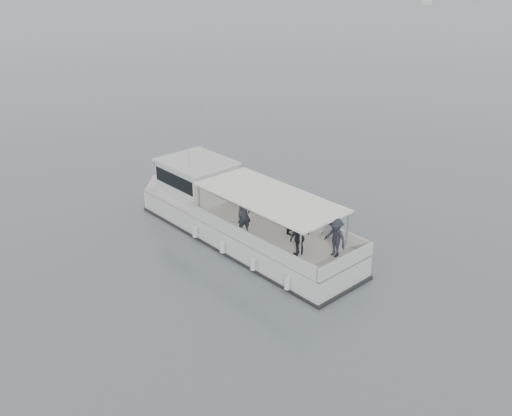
% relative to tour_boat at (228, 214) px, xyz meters
% --- Properties ---
extents(ground, '(1400.00, 1400.00, 0.00)m').
position_rel_tour_boat_xyz_m(ground, '(-0.35, 2.94, -0.85)').
color(ground, '#50595E').
rests_on(ground, ground).
extents(tour_boat, '(11.94, 7.01, 5.17)m').
position_rel_tour_boat_xyz_m(tour_boat, '(0.00, 0.00, 0.00)').
color(tour_boat, silver).
rests_on(tour_boat, ground).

